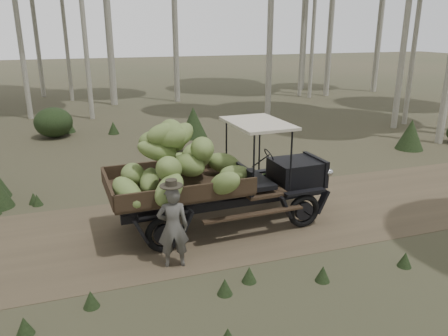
% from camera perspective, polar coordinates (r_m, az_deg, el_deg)
% --- Properties ---
extents(ground, '(120.00, 120.00, 0.00)m').
position_cam_1_polar(ground, '(10.23, -0.97, -7.23)').
color(ground, '#473D2B').
rests_on(ground, ground).
extents(dirt_track, '(70.00, 4.00, 0.01)m').
position_cam_1_polar(dirt_track, '(10.22, -0.97, -7.21)').
color(dirt_track, brown).
rests_on(dirt_track, ground).
extents(banana_truck, '(5.21, 2.52, 2.61)m').
position_cam_1_polar(banana_truck, '(9.49, -3.10, 0.10)').
color(banana_truck, black).
rests_on(banana_truck, ground).
extents(farmer, '(0.64, 0.49, 1.74)m').
position_cam_1_polar(farmer, '(8.23, -6.69, -7.56)').
color(farmer, '#504D49').
rests_on(farmer, ground).
extents(undergrowth, '(22.36, 23.69, 1.37)m').
position_cam_1_polar(undergrowth, '(10.87, -19.74, -3.58)').
color(undergrowth, '#233319').
rests_on(undergrowth, ground).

